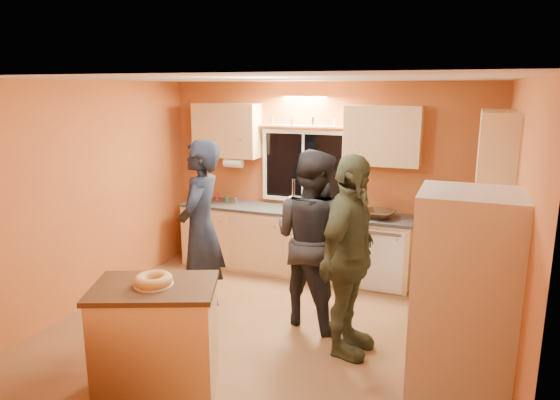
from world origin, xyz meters
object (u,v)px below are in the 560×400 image
at_px(person_center, 312,238).
at_px(person_right, 349,257).
at_px(refrigerator, 463,309).
at_px(island, 157,338).
at_px(person_left, 201,229).

xyz_separation_m(person_center, person_right, (0.52, -0.49, 0.02)).
bearing_deg(refrigerator, island, -166.69).
distance_m(person_left, person_right, 1.74).
xyz_separation_m(person_left, person_right, (1.73, -0.25, -0.02)).
bearing_deg(person_right, person_center, 54.06).
height_order(island, person_left, person_left).
height_order(refrigerator, person_right, person_right).
bearing_deg(person_center, refrigerator, 161.66).
distance_m(refrigerator, island, 2.45).
height_order(island, person_right, person_right).
height_order(island, person_center, person_center).
bearing_deg(person_left, person_right, 72.16).
height_order(person_left, person_right, person_left).
distance_m(island, person_right, 1.86).
xyz_separation_m(refrigerator, person_right, (-1.03, 0.66, 0.07)).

